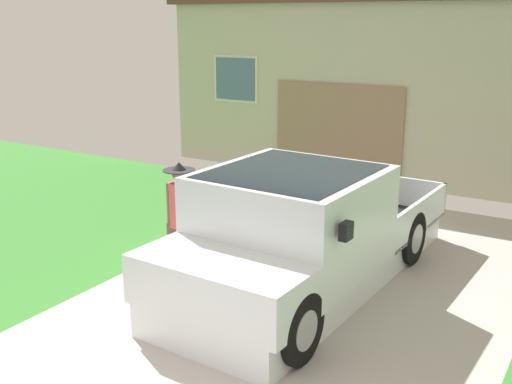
# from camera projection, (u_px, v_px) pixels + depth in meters

# --- Properties ---
(pickup_truck) EXTENTS (2.25, 5.33, 1.70)m
(pickup_truck) POSITION_uv_depth(u_px,v_px,m) (297.00, 237.00, 8.07)
(pickup_truck) COLOR white
(pickup_truck) RESTS_ON ground
(person_with_hat) EXTENTS (0.45, 0.43, 1.75)m
(person_with_hat) POSITION_uv_depth(u_px,v_px,m) (181.00, 216.00, 8.10)
(person_with_hat) COLOR brown
(person_with_hat) RESTS_ON ground
(handbag) EXTENTS (0.35, 0.15, 0.41)m
(handbag) POSITION_uv_depth(u_px,v_px,m) (179.00, 290.00, 7.98)
(handbag) COLOR tan
(handbag) RESTS_ON ground
(house_with_garage) EXTENTS (11.04, 6.19, 4.88)m
(house_with_garage) POSITION_uv_depth(u_px,v_px,m) (419.00, 63.00, 15.40)
(house_with_garage) COLOR #BCB99E
(house_with_garage) RESTS_ON ground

